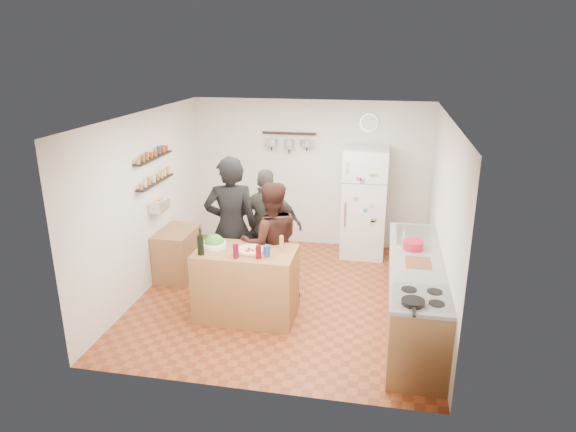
% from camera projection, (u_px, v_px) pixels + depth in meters
% --- Properties ---
extents(room_shell, '(4.20, 4.20, 4.20)m').
position_uv_depth(room_shell, '(292.00, 203.00, 7.16)').
color(room_shell, brown).
rests_on(room_shell, ground).
extents(prep_island, '(1.25, 0.72, 0.91)m').
position_uv_depth(prep_island, '(246.00, 284.00, 6.53)').
color(prep_island, '#935936').
rests_on(prep_island, floor).
extents(pizza_board, '(0.42, 0.34, 0.02)m').
position_uv_depth(pizza_board, '(251.00, 251.00, 6.35)').
color(pizza_board, olive).
rests_on(pizza_board, prep_island).
extents(pizza, '(0.34, 0.34, 0.02)m').
position_uv_depth(pizza, '(251.00, 250.00, 6.34)').
color(pizza, '#D5B58C').
rests_on(pizza, pizza_board).
extents(salad_bowl, '(0.30, 0.30, 0.06)m').
position_uv_depth(salad_bowl, '(214.00, 245.00, 6.50)').
color(salad_bowl, white).
rests_on(salad_bowl, prep_island).
extents(wine_bottle, '(0.08, 0.08, 0.25)m').
position_uv_depth(wine_bottle, '(201.00, 245.00, 6.23)').
color(wine_bottle, black).
rests_on(wine_bottle, prep_island).
extents(wine_glass_near, '(0.07, 0.07, 0.17)m').
position_uv_depth(wine_glass_near, '(236.00, 251.00, 6.15)').
color(wine_glass_near, '#57071D').
rests_on(wine_glass_near, prep_island).
extents(wine_glass_far, '(0.07, 0.07, 0.16)m').
position_uv_depth(wine_glass_far, '(259.00, 252.00, 6.14)').
color(wine_glass_far, '#56070C').
rests_on(wine_glass_far, prep_island).
extents(pepper_mill, '(0.05, 0.05, 0.17)m').
position_uv_depth(pepper_mill, '(282.00, 245.00, 6.33)').
color(pepper_mill, '#A87E46').
rests_on(pepper_mill, prep_island).
extents(salt_canister, '(0.08, 0.08, 0.14)m').
position_uv_depth(salt_canister, '(267.00, 251.00, 6.20)').
color(salt_canister, navy).
rests_on(salt_canister, prep_island).
extents(person_left, '(0.83, 0.66, 1.98)m').
position_uv_depth(person_left, '(231.00, 227.00, 6.97)').
color(person_left, black).
rests_on(person_left, floor).
extents(person_center, '(0.99, 0.89, 1.68)m').
position_uv_depth(person_center, '(271.00, 243.00, 6.81)').
color(person_center, black).
rests_on(person_center, floor).
extents(person_back, '(1.04, 0.55, 1.70)m').
position_uv_depth(person_back, '(267.00, 227.00, 7.39)').
color(person_back, '#312E2B').
rests_on(person_back, floor).
extents(counter_run, '(0.63, 2.63, 0.90)m').
position_uv_depth(counter_run, '(415.00, 296.00, 6.23)').
color(counter_run, '#9E7042').
rests_on(counter_run, floor).
extents(stove_top, '(0.60, 0.62, 0.02)m').
position_uv_depth(stove_top, '(422.00, 298.00, 5.20)').
color(stove_top, white).
rests_on(stove_top, counter_run).
extents(skillet, '(0.23, 0.23, 0.04)m').
position_uv_depth(skillet, '(413.00, 302.00, 5.04)').
color(skillet, black).
rests_on(skillet, stove_top).
extents(sink, '(0.50, 0.80, 0.03)m').
position_uv_depth(sink, '(415.00, 236.00, 6.88)').
color(sink, silver).
rests_on(sink, counter_run).
extents(cutting_board, '(0.30, 0.40, 0.02)m').
position_uv_depth(cutting_board, '(418.00, 264.00, 6.01)').
color(cutting_board, '#9D5B39').
rests_on(cutting_board, counter_run).
extents(red_bowl, '(0.25, 0.25, 0.11)m').
position_uv_depth(red_bowl, '(413.00, 245.00, 6.39)').
color(red_bowl, red).
rests_on(red_bowl, counter_run).
extents(fridge, '(0.70, 0.68, 1.80)m').
position_uv_depth(fridge, '(364.00, 203.00, 8.37)').
color(fridge, white).
rests_on(fridge, floor).
extents(wall_clock, '(0.30, 0.03, 0.30)m').
position_uv_depth(wall_clock, '(369.00, 123.00, 8.28)').
color(wall_clock, silver).
rests_on(wall_clock, back_wall).
extents(spice_shelf_lower, '(0.12, 1.00, 0.02)m').
position_uv_depth(spice_shelf_lower, '(156.00, 182.00, 7.25)').
color(spice_shelf_lower, black).
rests_on(spice_shelf_lower, left_wall).
extents(spice_shelf_upper, '(0.12, 1.00, 0.02)m').
position_uv_depth(spice_shelf_upper, '(153.00, 158.00, 7.14)').
color(spice_shelf_upper, black).
rests_on(spice_shelf_upper, left_wall).
extents(produce_basket, '(0.18, 0.35, 0.14)m').
position_uv_depth(produce_basket, '(160.00, 206.00, 7.36)').
color(produce_basket, silver).
rests_on(produce_basket, left_wall).
extents(side_table, '(0.50, 0.80, 0.73)m').
position_uv_depth(side_table, '(178.00, 253.00, 7.72)').
color(side_table, '#9A6540').
rests_on(side_table, floor).
extents(pot_rack, '(0.90, 0.04, 0.04)m').
position_uv_depth(pot_rack, '(289.00, 133.00, 8.50)').
color(pot_rack, black).
rests_on(pot_rack, back_wall).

